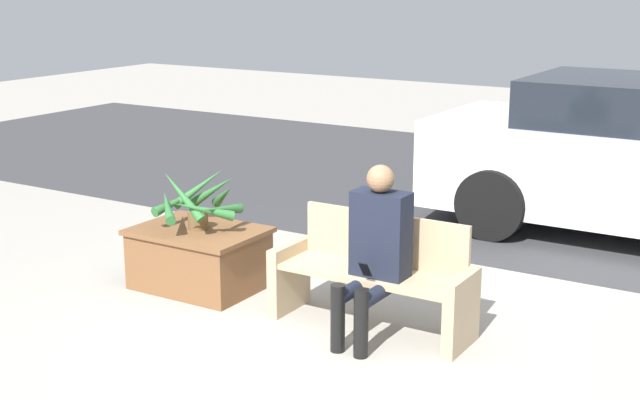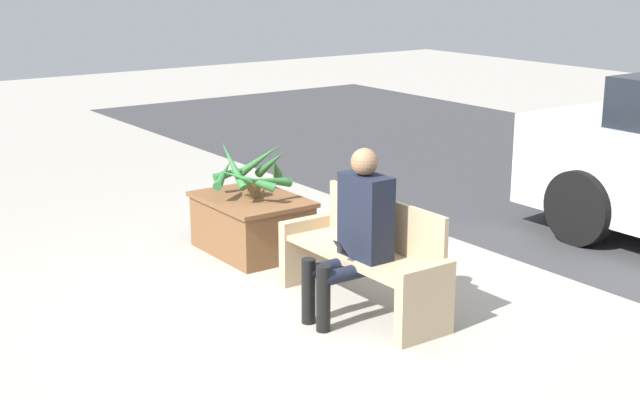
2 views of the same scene
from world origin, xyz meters
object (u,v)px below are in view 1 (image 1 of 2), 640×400
Objects in this scene: bench at (374,276)px; person_seated at (375,246)px; planter_box at (199,256)px; potted_plant at (198,202)px.

bench is 1.21× the size of person_seated.
planter_box is (-1.67, -0.01, -0.12)m from bench.
potted_plant is at bearing 174.37° from person_seated.
bench is 2.00× the size of potted_plant.
potted_plant reaches higher than planter_box.
potted_plant reaches higher than bench.
bench is 0.36m from person_seated.
person_seated is (0.10, -0.17, 0.29)m from bench.
person_seated is 1.66× the size of potted_plant.
potted_plant is (0.00, 0.01, 0.47)m from planter_box.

